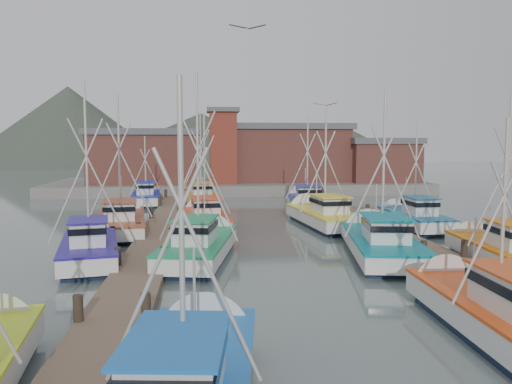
{
  "coord_description": "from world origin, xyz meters",
  "views": [
    {
      "loc": [
        -4.21,
        -24.01,
        5.7
      ],
      "look_at": [
        -0.85,
        7.95,
        2.6
      ],
      "focal_mm": 35.0,
      "sensor_mm": 36.0,
      "label": 1
    }
  ],
  "objects": [
    {
      "name": "distant_hills",
      "position": [
        -12.76,
        122.59,
        0.0
      ],
      "size": [
        175.0,
        140.0,
        42.0
      ],
      "color": "#414B3F",
      "rests_on": "ground"
    },
    {
      "name": "lookout_tower",
      "position": [
        -2.0,
        33.0,
        5.55
      ],
      "size": [
        3.6,
        3.6,
        8.5
      ],
      "color": "maroon",
      "rests_on": "quay"
    },
    {
      "name": "gull_near",
      "position": [
        -2.34,
        -2.79,
        10.54
      ],
      "size": [
        1.55,
        0.64,
        0.24
      ],
      "rotation": [
        0.0,
        0.0,
        -0.16
      ],
      "color": "slate",
      "rests_on": "ground"
    },
    {
      "name": "boat_9",
      "position": [
        3.98,
        10.06,
        0.68
      ],
      "size": [
        3.96,
        9.81,
        9.05
      ],
      "rotation": [
        0.0,
        0.0,
        0.11
      ],
      "color": "#0F1C33",
      "rests_on": "ground"
    },
    {
      "name": "shed_center",
      "position": [
        6.0,
        37.0,
        4.69
      ],
      "size": [
        14.84,
        9.54,
        6.9
      ],
      "color": "brown",
      "rests_on": "quay"
    },
    {
      "name": "shed_left",
      "position": [
        -11.0,
        35.0,
        4.34
      ],
      "size": [
        12.72,
        8.48,
        6.2
      ],
      "color": "brown",
      "rests_on": "quay"
    },
    {
      "name": "dock_left",
      "position": [
        -7.0,
        4.04,
        0.21
      ],
      "size": [
        2.3,
        46.0,
        1.5
      ],
      "color": "brown",
      "rests_on": "ground"
    },
    {
      "name": "boat_0",
      "position": [
        -4.56,
        -13.83,
        0.68
      ],
      "size": [
        3.6,
        8.69,
        7.66
      ],
      "rotation": [
        0.0,
        0.0,
        -0.12
      ],
      "color": "#0F1C33",
      "rests_on": "ground"
    },
    {
      "name": "boat_12",
      "position": [
        -4.55,
        22.3,
        0.68
      ],
      "size": [
        3.71,
        8.67,
        9.42
      ],
      "rotation": [
        0.0,
        0.0,
        0.09
      ],
      "color": "#0F1C33",
      "rests_on": "ground"
    },
    {
      "name": "dock_right",
      "position": [
        7.0,
        4.04,
        0.21
      ],
      "size": [
        2.3,
        46.0,
        1.5
      ],
      "color": "brown",
      "rests_on": "ground"
    },
    {
      "name": "shed_right",
      "position": [
        17.0,
        34.0,
        3.84
      ],
      "size": [
        8.48,
        6.36,
        5.2
      ],
      "color": "brown",
      "rests_on": "quay"
    },
    {
      "name": "boat_14",
      "position": [
        -9.65,
        23.63,
        0.68
      ],
      "size": [
        3.03,
        8.11,
        7.03
      ],
      "rotation": [
        0.0,
        0.0,
        0.08
      ],
      "color": "#0F1C33",
      "rests_on": "ground"
    },
    {
      "name": "boat_4",
      "position": [
        -4.37,
        0.61,
        0.68
      ],
      "size": [
        4.23,
        9.13,
        9.81
      ],
      "rotation": [
        0.0,
        0.0,
        -0.19
      ],
      "color": "#0F1C33",
      "rests_on": "ground"
    },
    {
      "name": "ground",
      "position": [
        0.0,
        0.0,
        0.0
      ],
      "size": [
        260.0,
        260.0,
        0.0
      ],
      "primitive_type": "plane",
      "color": "#4F5F5D",
      "rests_on": "ground"
    },
    {
      "name": "boat_11",
      "position": [
        9.77,
        8.32,
        0.68
      ],
      "size": [
        3.15,
        8.04,
        7.73
      ],
      "rotation": [
        0.0,
        0.0,
        0.01
      ],
      "color": "#0F1C33",
      "rests_on": "ground"
    },
    {
      "name": "boat_8",
      "position": [
        -4.22,
        9.69,
        0.68
      ],
      "size": [
        3.42,
        8.88,
        8.5
      ],
      "rotation": [
        0.0,
        0.0,
        0.08
      ],
      "color": "#0F1C33",
      "rests_on": "ground"
    },
    {
      "name": "boat_1",
      "position": [
        4.37,
        -10.0,
        0.67
      ],
      "size": [
        2.9,
        8.37,
        7.09
      ],
      "rotation": [
        0.0,
        0.0,
        -0.03
      ],
      "color": "#0F1C33",
      "rests_on": "ground"
    },
    {
      "name": "boat_10",
      "position": [
        -9.55,
        8.59,
        0.69
      ],
      "size": [
        4.04,
        9.64,
        9.57
      ],
      "rotation": [
        0.0,
        0.0,
        0.13
      ],
      "color": "#0F1C33",
      "rests_on": "ground"
    },
    {
      "name": "boat_7",
      "position": [
        9.53,
        -2.21,
        0.68
      ],
      "size": [
        3.45,
        8.17,
        8.64
      ],
      "rotation": [
        0.0,
        0.0,
        -0.09
      ],
      "color": "#0F1C33",
      "rests_on": "ground"
    },
    {
      "name": "boat_5",
      "position": [
        4.71,
        0.42,
        0.68
      ],
      "size": [
        4.56,
        10.08,
        9.14
      ],
      "rotation": [
        0.0,
        0.0,
        -0.17
      ],
      "color": "#0F1C33",
      "rests_on": "ground"
    },
    {
      "name": "quay",
      "position": [
        0.0,
        37.0,
        0.6
      ],
      "size": [
        44.0,
        16.0,
        1.2
      ],
      "primitive_type": "cube",
      "color": "slate",
      "rests_on": "ground"
    },
    {
      "name": "boat_6",
      "position": [
        -9.78,
        0.64,
        0.69
      ],
      "size": [
        3.95,
        8.45,
        9.22
      ],
      "rotation": [
        0.0,
        0.0,
        0.19
      ],
      "color": "#0F1C33",
      "rests_on": "ground"
    },
    {
      "name": "gull_far",
      "position": [
        3.26,
        6.45,
        8.12
      ],
      "size": [
        1.47,
        0.65,
        0.24
      ],
      "rotation": [
        0.0,
        0.0,
        -0.65
      ],
      "color": "slate",
      "rests_on": "ground"
    },
    {
      "name": "boat_13",
      "position": [
        4.6,
        18.2,
        0.68
      ],
      "size": [
        3.98,
        9.8,
        9.03
      ],
      "rotation": [
        0.0,
        0.0,
        -0.11
      ],
      "color": "#0F1C33",
      "rests_on": "ground"
    }
  ]
}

